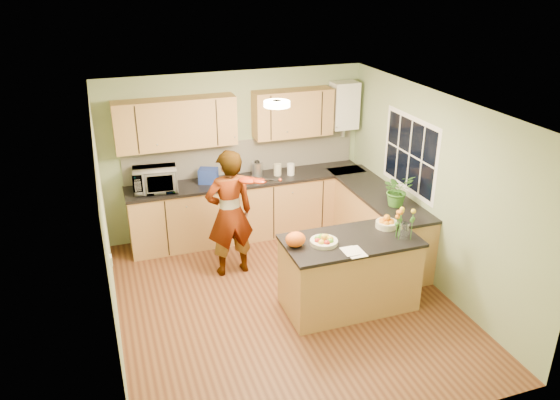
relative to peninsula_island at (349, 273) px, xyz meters
name	(u,v)px	position (x,y,z in m)	size (l,w,h in m)	color
floor	(285,302)	(-0.72, 0.31, -0.46)	(4.50, 4.50, 0.00)	#522B17
ceiling	(286,106)	(-0.72, 0.31, 2.04)	(4.00, 4.50, 0.02)	silver
wall_back	(236,154)	(-0.72, 2.56, 0.79)	(4.00, 0.02, 2.50)	#96AA79
wall_front	(378,322)	(-0.72, -1.94, 0.79)	(4.00, 0.02, 2.50)	#96AA79
wall_left	(107,238)	(-2.72, 0.31, 0.79)	(0.02, 4.50, 2.50)	#96AA79
wall_right	(433,191)	(1.28, 0.31, 0.79)	(0.02, 4.50, 2.50)	#96AA79
back_counter	(249,207)	(-0.62, 2.25, 0.01)	(3.64, 0.62, 0.94)	#AE8445
right_counter	(376,222)	(0.98, 1.16, 0.01)	(0.62, 2.24, 0.94)	#AE8445
splashback	(243,156)	(-0.62, 2.54, 0.74)	(3.60, 0.02, 0.52)	white
upper_cabinets	(226,119)	(-0.89, 2.39, 1.39)	(3.20, 0.34, 0.70)	#AE8445
boiler	(344,105)	(0.98, 2.40, 1.43)	(0.40, 0.30, 0.86)	white
window_right	(410,154)	(1.27, 0.91, 1.09)	(0.01, 1.30, 1.05)	white
light_switch	(111,260)	(-2.70, -0.29, 0.84)	(0.02, 0.09, 0.09)	white
ceiling_lamp	(277,104)	(-0.72, 0.61, 2.00)	(0.30, 0.30, 0.07)	#FFEABF
peninsula_island	(349,273)	(0.00, 0.00, 0.00)	(1.61, 0.82, 0.92)	#AE8445
fruit_dish	(324,240)	(-0.35, 0.00, 0.51)	(0.32, 0.32, 0.11)	beige
orange_bowl	(387,222)	(0.55, 0.15, 0.53)	(0.27, 0.27, 0.16)	beige
flower_vase	(406,216)	(0.60, -0.18, 0.75)	(0.23, 0.23, 0.43)	silver
orange_bag	(295,239)	(-0.68, 0.05, 0.55)	(0.24, 0.20, 0.18)	#E65D12
papers	(355,252)	(-0.10, -0.30, 0.47)	(0.20, 0.27, 0.01)	white
violinist	(230,214)	(-1.16, 1.25, 0.42)	(0.64, 0.42, 1.76)	tan
violin	(248,180)	(-0.96, 1.03, 0.95)	(0.58, 0.23, 0.12)	#540905
microwave	(155,180)	(-1.99, 2.22, 0.65)	(0.61, 0.41, 0.34)	white
blue_box	(208,176)	(-1.22, 2.28, 0.59)	(0.27, 0.20, 0.22)	navy
kettle	(257,169)	(-0.47, 2.29, 0.60)	(0.16, 0.16, 0.31)	silver
jar_cream	(278,169)	(-0.15, 2.25, 0.57)	(0.12, 0.12, 0.18)	beige
jar_white	(291,169)	(0.04, 2.20, 0.57)	(0.11, 0.11, 0.18)	white
potted_plant	(397,190)	(0.98, 0.66, 0.70)	(0.40, 0.34, 0.44)	#3A7727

